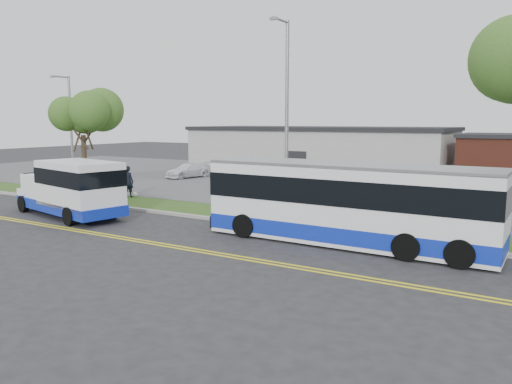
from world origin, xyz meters
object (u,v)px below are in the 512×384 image
Objects in this scene: pedestrian at (128,182)px; parked_car_b at (188,170)px; transit_bus at (347,204)px; parked_car_a at (302,178)px; shuttle_bus at (73,187)px; streetlight_far at (70,127)px; tree_west at (82,118)px; streetlight_near at (286,114)px.

parked_car_b is (-3.80, 10.76, -0.39)m from pedestrian.
transit_bus is 2.84× the size of parked_car_a.
transit_bus reaches higher than parked_car_a.
shuttle_bus is 1.92× the size of parked_car_a.
streetlight_far is 1.93× the size of parked_car_a.
parked_car_b is at bearing 70.76° from streetlight_far.
tree_west is 0.86× the size of streetlight_far.
shuttle_bus is (9.17, -7.37, -2.91)m from streetlight_far.
pedestrian is 11.42m from parked_car_b.
pedestrian is (-11.94, 1.27, -4.13)m from streetlight_near.
streetlight_far is (-19.00, 2.69, -0.76)m from streetlight_near.
transit_bus is (4.21, -2.74, -3.59)m from streetlight_near.
transit_bus reaches higher than pedestrian.
streetlight_near is 12.70m from pedestrian.
streetlight_far reaches higher than parked_car_a.
streetlight_far is at bearing 171.95° from streetlight_near.
streetlight_near is 2.30× the size of parked_car_a.
streetlight_near is at bearing 164.44° from pedestrian.
pedestrian is at bearing -55.70° from parked_car_b.
parked_car_b is (-5.91, 16.71, -0.85)m from shuttle_bus.
parked_car_b is (3.26, 9.34, -3.76)m from streetlight_far.
streetlight_far is at bearing 151.02° from tree_west.
pedestrian is at bearing -11.34° from streetlight_far.
tree_west reaches higher than pedestrian.
parked_car_b is at bearing -80.02° from pedestrian.
streetlight_near is 4.75× the size of pedestrian.
tree_west is at bearing 171.21° from transit_bus.
transit_bus is at bearing -9.49° from tree_west.
streetlight_near is at bearing -22.54° from parked_car_b.
tree_west is 3.45× the size of pedestrian.
streetlight_near reaches higher than streetlight_far.
shuttle_bus is (-9.83, -4.68, -3.67)m from streetlight_near.
streetlight_near reaches higher than tree_west.
streetlight_near is 11.49m from shuttle_bus.
parked_car_b is at bearing 121.29° from shuttle_bus.
tree_west reaches higher than parked_car_a.
streetlight_near is 0.81× the size of transit_bus.
shuttle_bus is at bearing -113.81° from parked_car_a.
parked_car_a is at bearing 122.69° from transit_bus.
tree_west is 0.73× the size of streetlight_near.
streetlight_far is 24.00m from transit_bus.
shuttle_bus is 17.74m from parked_car_b.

